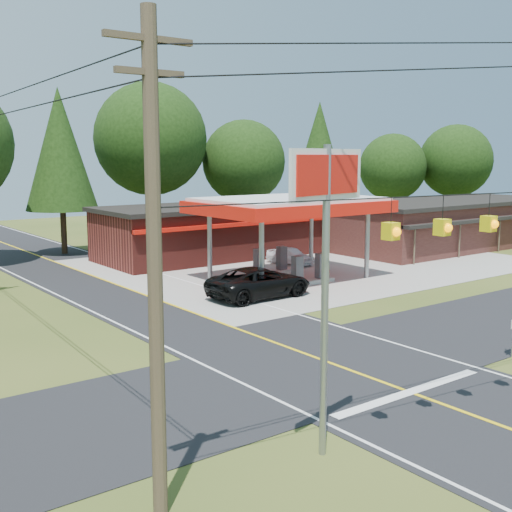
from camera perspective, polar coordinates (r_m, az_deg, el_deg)
ground at (r=23.21m, az=6.57°, el=-9.45°), size 120.00×120.00×0.00m
main_highway at (r=23.21m, az=6.57°, el=-9.43°), size 8.00×120.00×0.02m
cross_road at (r=23.20m, az=6.57°, el=-9.42°), size 70.00×7.00×0.02m
lane_center_yellow at (r=23.20m, az=6.57°, el=-9.39°), size 0.15×110.00×0.00m
gas_canopy at (r=37.85m, az=3.00°, el=4.30°), size 10.60×7.40×4.88m
convenience_store at (r=46.68m, az=-3.98°, el=2.25°), size 16.40×7.55×3.80m
strip_building at (r=54.01m, az=16.54°, el=2.80°), size 20.40×8.75×3.80m
utility_pole_near_left at (r=12.50m, az=-9.00°, el=-0.77°), size 1.80×0.30×10.00m
overhead_beacons at (r=17.40m, az=18.27°, el=4.93°), size 17.04×2.04×1.03m
treeline_backdrop at (r=43.03m, az=-15.25°, el=8.84°), size 70.27×51.59×13.30m
suv_car at (r=33.22m, az=0.33°, el=-2.39°), size 5.83×5.83×1.59m
sedan_car at (r=43.54m, az=3.08°, el=0.03°), size 4.15×4.15×1.19m
big_stop_sign at (r=15.05m, az=6.28°, el=2.76°), size 2.75×0.69×7.54m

